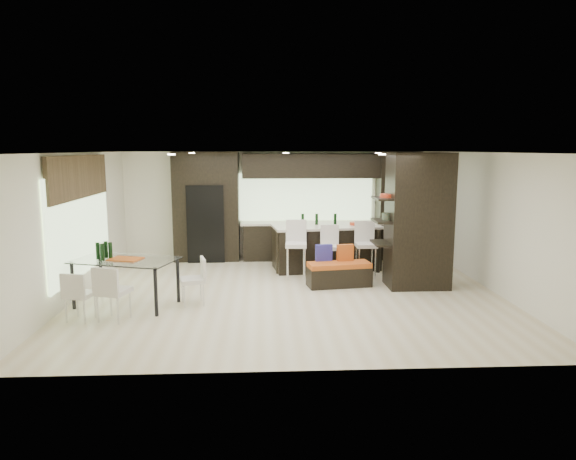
{
  "coord_description": "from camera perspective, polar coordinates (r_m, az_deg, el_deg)",
  "views": [
    {
      "loc": [
        -0.51,
        -9.59,
        2.78
      ],
      "look_at": [
        0.0,
        0.6,
        1.15
      ],
      "focal_mm": 32.0,
      "sensor_mm": 36.0,
      "label": 1
    }
  ],
  "objects": [
    {
      "name": "dining_table",
      "position": [
        9.59,
        -17.5,
        -5.59
      ],
      "size": [
        1.96,
        1.45,
        0.84
      ],
      "primitive_type": "cube",
      "rotation": [
        0.0,
        0.0,
        -0.3
      ],
      "color": "white",
      "rests_on": "ground"
    },
    {
      "name": "ceiling_spots",
      "position": [
        9.86,
        0.1,
        8.5
      ],
      "size": [
        4.0,
        3.0,
        0.02
      ],
      "primitive_type": "cube",
      "color": "white",
      "rests_on": "ceiling"
    },
    {
      "name": "left_wall",
      "position": [
        10.31,
        -22.63,
        0.4
      ],
      "size": [
        0.02,
        7.0,
        2.7
      ],
      "primitive_type": "cube",
      "color": "white",
      "rests_on": "ground"
    },
    {
      "name": "chair_near",
      "position": [
        8.84,
        -18.8,
        -6.86
      ],
      "size": [
        0.58,
        0.58,
        0.85
      ],
      "primitive_type": "cube",
      "rotation": [
        0.0,
        0.0,
        -0.3
      ],
      "color": "silver",
      "rests_on": "ground"
    },
    {
      "name": "floor_vase",
      "position": [
        11.22,
        11.71,
        -2.55
      ],
      "size": [
        0.47,
        0.47,
        1.11
      ],
      "primitive_type": null,
      "rotation": [
        0.0,
        0.0,
        0.15
      ],
      "color": "#44503A",
      "rests_on": "ground"
    },
    {
      "name": "chair_end",
      "position": [
        9.37,
        -10.54,
        -5.85
      ],
      "size": [
        0.51,
        0.51,
        0.78
      ],
      "primitive_type": "cube",
      "rotation": [
        0.0,
        0.0,
        1.82
      ],
      "color": "silver",
      "rests_on": "ground"
    },
    {
      "name": "stone_accent",
      "position": [
        10.39,
        -22.19,
        5.48
      ],
      "size": [
        0.08,
        3.0,
        0.8
      ],
      "primitive_type": "cube",
      "color": "brown",
      "rests_on": "left_wall"
    },
    {
      "name": "ceiling",
      "position": [
        9.61,
        0.18,
        8.6
      ],
      "size": [
        8.0,
        7.0,
        0.02
      ],
      "primitive_type": "cube",
      "color": "white",
      "rests_on": "ground"
    },
    {
      "name": "chair_far",
      "position": [
        9.05,
        -22.1,
        -7.0
      ],
      "size": [
        0.49,
        0.49,
        0.76
      ],
      "primitive_type": "cube",
      "rotation": [
        0.0,
        0.0,
        -0.22
      ],
      "color": "silver",
      "rests_on": "ground"
    },
    {
      "name": "kitchen_island",
      "position": [
        11.94,
        4.26,
        -1.89
      ],
      "size": [
        2.59,
        1.39,
        1.03
      ],
      "primitive_type": "cube",
      "rotation": [
        0.0,
        0.0,
        0.14
      ],
      "color": "black",
      "rests_on": "ground"
    },
    {
      "name": "window_back",
      "position": [
        13.16,
        1.99,
        3.7
      ],
      "size": [
        3.4,
        0.04,
        1.2
      ],
      "primitive_type": "cube",
      "color": "#B2D199",
      "rests_on": "back_wall"
    },
    {
      "name": "back_wall",
      "position": [
        13.18,
        -0.63,
        2.84
      ],
      "size": [
        8.0,
        0.02,
        2.7
      ],
      "primitive_type": "cube",
      "color": "white",
      "rests_on": "ground"
    },
    {
      "name": "ground",
      "position": [
        10.0,
        0.17,
        -7.07
      ],
      "size": [
        8.0,
        8.0,
        0.0
      ],
      "primitive_type": "plane",
      "color": "beige",
      "rests_on": "ground"
    },
    {
      "name": "window_left",
      "position": [
        10.48,
        -22.06,
        0.57
      ],
      "size": [
        0.04,
        3.2,
        1.9
      ],
      "primitive_type": "cube",
      "color": "#B2D199",
      "rests_on": "left_wall"
    },
    {
      "name": "stool_left",
      "position": [
        11.04,
        0.89,
        -2.82
      ],
      "size": [
        0.48,
        0.48,
        1.01
      ],
      "primitive_type": "cube",
      "rotation": [
        0.0,
        0.0,
        -0.07
      ],
      "color": "silver",
      "rests_on": "ground"
    },
    {
      "name": "right_wall",
      "position": [
        10.69,
        22.11,
        0.72
      ],
      "size": [
        0.02,
        7.0,
        2.7
      ],
      "primitive_type": "cube",
      "color": "white",
      "rests_on": "ground"
    },
    {
      "name": "stool_right",
      "position": [
        11.25,
        8.63,
        -2.77
      ],
      "size": [
        0.44,
        0.44,
        0.98
      ],
      "primitive_type": "cube",
      "rotation": [
        0.0,
        0.0,
        0.0
      ],
      "color": "silver",
      "rests_on": "ground"
    },
    {
      "name": "stool_mid",
      "position": [
        11.14,
        4.78,
        -2.98
      ],
      "size": [
        0.43,
        0.43,
        0.92
      ],
      "primitive_type": "cube",
      "rotation": [
        0.0,
        0.0,
        0.06
      ],
      "color": "silver",
      "rests_on": "ground"
    },
    {
      "name": "back_cabinetry",
      "position": [
        12.88,
        1.65,
        2.69
      ],
      "size": [
        6.8,
        0.68,
        2.7
      ],
      "primitive_type": "cube",
      "color": "black",
      "rests_on": "ground"
    },
    {
      "name": "refrigerator",
      "position": [
        12.92,
        -9.01,
        0.81
      ],
      "size": [
        0.9,
        0.68,
        1.9
      ],
      "primitive_type": "cube",
      "color": "black",
      "rests_on": "ground"
    },
    {
      "name": "partition_column",
      "position": [
        10.56,
        14.29,
        1.01
      ],
      "size": [
        1.2,
        0.8,
        2.7
      ],
      "primitive_type": "cube",
      "color": "black",
      "rests_on": "ground"
    },
    {
      "name": "bench",
      "position": [
        10.52,
        5.69,
        -4.92
      ],
      "size": [
        1.33,
        0.67,
        0.49
      ],
      "primitive_type": "cube",
      "rotation": [
        0.0,
        0.0,
        0.15
      ],
      "color": "black",
      "rests_on": "ground"
    }
  ]
}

